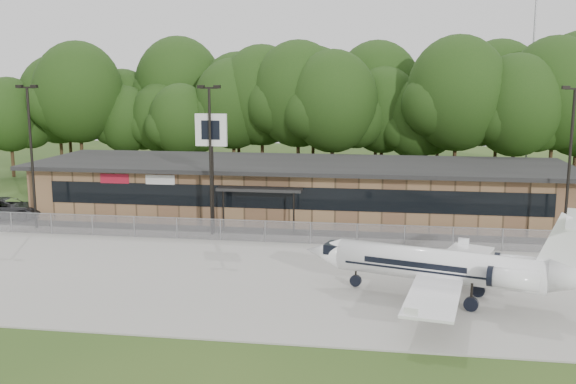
% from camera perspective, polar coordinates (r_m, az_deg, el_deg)
% --- Properties ---
extents(ground, '(160.00, 160.00, 0.00)m').
position_cam_1_polar(ground, '(28.14, -5.80, -12.27)').
color(ground, '#244217').
rests_on(ground, ground).
extents(apron, '(64.00, 18.00, 0.08)m').
position_cam_1_polar(apron, '(35.47, -2.57, -7.38)').
color(apron, '#9E9B93').
rests_on(apron, ground).
extents(parking_lot, '(50.00, 9.00, 0.06)m').
position_cam_1_polar(parking_lot, '(46.40, 0.20, -3.18)').
color(parking_lot, '#383835').
rests_on(parking_lot, ground).
extents(terminal, '(41.00, 11.65, 4.30)m').
position_cam_1_polar(terminal, '(50.29, 0.94, 0.35)').
color(terminal, olive).
rests_on(terminal, ground).
extents(fence, '(46.00, 0.04, 1.52)m').
position_cam_1_polar(fence, '(41.91, -0.71, -3.59)').
color(fence, gray).
rests_on(fence, ground).
extents(treeline, '(72.00, 12.00, 15.00)m').
position_cam_1_polar(treeline, '(67.58, 3.04, 7.37)').
color(treeline, '#163310').
rests_on(treeline, ground).
extents(radio_mast, '(0.20, 0.20, 25.00)m').
position_cam_1_polar(radio_mast, '(74.79, 20.90, 10.83)').
color(radio_mast, gray).
rests_on(radio_mast, ground).
extents(light_pole_left, '(1.55, 0.30, 10.23)m').
position_cam_1_polar(light_pole_left, '(48.64, -21.88, 3.81)').
color(light_pole_left, black).
rests_on(light_pole_left, ground).
extents(light_pole_mid, '(1.55, 0.30, 10.23)m').
position_cam_1_polar(light_pole_mid, '(43.53, -6.92, 3.81)').
color(light_pole_mid, black).
rests_on(light_pole_mid, ground).
extents(light_pole_right, '(1.55, 0.30, 10.23)m').
position_cam_1_polar(light_pole_right, '(43.45, 23.79, 3.01)').
color(light_pole_right, black).
rests_on(light_pole_right, ground).
extents(business_jet, '(14.06, 12.62, 4.77)m').
position_cam_1_polar(business_jet, '(31.95, 14.11, -6.55)').
color(business_jet, white).
rests_on(business_jet, ground).
extents(suv, '(6.34, 3.72, 1.66)m').
position_cam_1_polar(suv, '(53.76, -23.73, -1.34)').
color(suv, '#323235').
rests_on(suv, ground).
extents(pole_sign, '(2.19, 0.36, 8.33)m').
position_cam_1_polar(pole_sign, '(43.77, -6.83, 4.37)').
color(pole_sign, black).
rests_on(pole_sign, ground).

